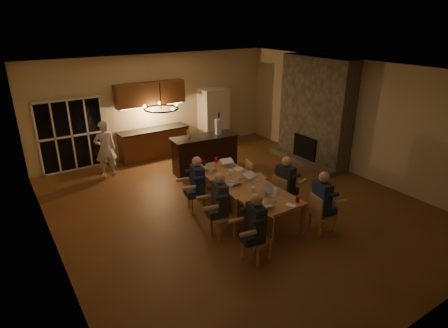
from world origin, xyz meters
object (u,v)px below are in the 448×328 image
person_left_near (256,228)px  person_left_mid (220,204)px  bar_island (205,154)px  chair_left_mid (223,216)px  laptop_a (264,201)px  mug_mid (230,172)px  chair_left_near (257,239)px  redcup_far (216,160)px  dining_table (242,198)px  laptop_b (272,190)px  mug_back (211,172)px  standing_person (105,149)px  can_silver (267,191)px  plate_left (258,202)px  can_cola (204,163)px  chair_left_far (197,193)px  chair_right_near (323,214)px  person_right_near (321,203)px  plate_far (239,169)px  laptop_e (209,165)px  redcup_near (298,199)px  laptop_f (229,163)px  refrigerator (214,118)px  chair_right_mid (285,193)px  bar_blender (218,127)px  mug_front (253,189)px  redcup_mid (218,180)px  person_right_mid (285,185)px  chair_right_far (256,177)px  person_left_far (198,185)px  laptop_c (233,179)px  plate_near (272,189)px

person_left_near → person_left_mid: 1.14m
bar_island → chair_left_mid: bar_island is taller
laptop_a → mug_mid: 1.73m
chair_left_near → redcup_far: (1.02, 3.05, 0.37)m
dining_table → laptop_b: bearing=-76.5°
dining_table → bar_island: bearing=78.6°
chair_left_near → mug_back: size_ratio=8.90×
standing_person → can_silver: bearing=115.9°
person_left_near → plate_left: bearing=149.0°
standing_person → can_cola: size_ratio=13.58×
bar_island → chair_left_far: (-1.34, -1.94, -0.10)m
chair_right_near → laptop_a: bearing=79.4°
person_right_near → plate_far: (-0.48, 2.29, 0.07)m
laptop_e → redcup_near: bearing=123.8°
laptop_f → can_cola: size_ratio=2.67×
refrigerator → chair_left_mid: 5.84m
laptop_f → mug_mid: 0.47m
chair_right_mid → mug_back: bearing=38.0°
laptop_b → mug_mid: laptop_b is taller
standing_person → mug_mid: standing_person is taller
person_left_near → bar_blender: (1.83, 4.19, 0.61)m
redcup_far → can_cola: size_ratio=1.00×
dining_table → mug_front: bearing=-98.3°
bar_island → redcup_mid: bar_island is taller
refrigerator → person_right_mid: refrigerator is taller
chair_left_far → can_silver: 1.70m
dining_table → redcup_near: bearing=-73.4°
laptop_f → plate_far: 0.31m
person_right_near → redcup_near: person_right_near is taller
chair_left_near → chair_right_far: (1.74, 2.28, 0.00)m
chair_left_far → chair_right_near: (1.72, -2.28, 0.00)m
refrigerator → chair_left_near: (-2.80, -6.10, -0.55)m
standing_person → laptop_e: standing_person is taller
can_cola → laptop_e: bearing=-96.1°
person_left_far → laptop_e: (0.64, 0.57, 0.17)m
chair_right_near → laptop_a: size_ratio=2.78×
laptop_c → redcup_mid: size_ratio=2.67×
plate_near → standing_person: bearing=117.6°
redcup_far → mug_back: bearing=-131.7°
person_left_near → refrigerator: bearing=164.7°
chair_right_near → chair_right_far: 2.29m
chair_right_near → plate_left: 1.40m
plate_near → plate_left: same height
person_left_far → standing_person: size_ratio=0.85×
chair_left_near → laptop_c: bearing=146.7°
person_left_mid → mug_front: size_ratio=13.80×
chair_left_far → can_silver: size_ratio=7.42×
refrigerator → plate_left: (-2.27, -5.44, -0.24)m
redcup_near → person_left_far: bearing=122.9°
chair_left_far → redcup_far: (1.01, 0.79, 0.37)m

